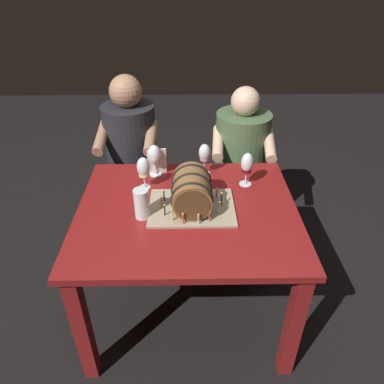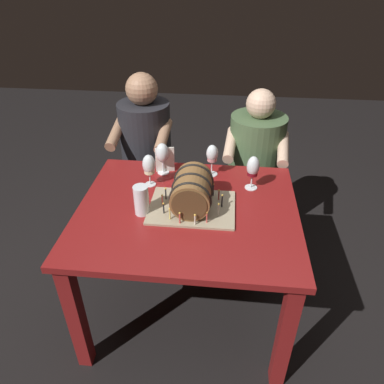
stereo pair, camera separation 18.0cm
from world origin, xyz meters
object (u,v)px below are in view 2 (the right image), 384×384
(wine_glass_empty, at_px, (162,153))
(person_seated_right, at_px, (254,171))
(wine_glass_red, at_px, (253,168))
(wine_glass_rose, at_px, (212,155))
(beer_pint, at_px, (142,201))
(barrel_cake, at_px, (192,193))
(dining_table, at_px, (188,227))
(menu_card, at_px, (165,160))
(wine_glass_white, at_px, (149,166))
(person_seated_left, at_px, (147,162))

(wine_glass_empty, relative_size, person_seated_right, 0.17)
(wine_glass_red, xyz_separation_m, wine_glass_rose, (-0.23, 0.12, 0.00))
(beer_pint, bearing_deg, barrel_cake, 14.63)
(dining_table, xyz_separation_m, wine_glass_rose, (0.10, 0.36, 0.25))
(dining_table, distance_m, menu_card, 0.45)
(dining_table, height_order, menu_card, menu_card)
(dining_table, bearing_deg, wine_glass_white, 138.35)
(barrel_cake, bearing_deg, menu_card, 119.06)
(wine_glass_empty, bearing_deg, person_seated_left, 114.65)
(dining_table, relative_size, barrel_cake, 2.58)
(beer_pint, bearing_deg, person_seated_left, 101.07)
(barrel_cake, relative_size, wine_glass_red, 2.23)
(wine_glass_rose, distance_m, beer_pint, 0.53)
(wine_glass_empty, bearing_deg, wine_glass_rose, 2.10)
(wine_glass_empty, relative_size, person_seated_left, 0.16)
(barrel_cake, relative_size, wine_glass_rose, 2.29)
(person_seated_left, relative_size, person_seated_right, 1.07)
(person_seated_left, bearing_deg, wine_glass_red, -37.72)
(barrel_cake, bearing_deg, person_seated_left, 117.69)
(wine_glass_red, bearing_deg, person_seated_left, 142.28)
(dining_table, bearing_deg, beer_pint, -165.56)
(barrel_cake, height_order, person_seated_right, person_seated_right)
(barrel_cake, xyz_separation_m, wine_glass_red, (0.31, 0.23, 0.03))
(wine_glass_white, bearing_deg, wine_glass_rose, 23.81)
(wine_glass_rose, bearing_deg, beer_pint, -128.00)
(wine_glass_white, xyz_separation_m, beer_pint, (0.01, -0.26, -0.05))
(dining_table, bearing_deg, menu_card, 115.69)
(wine_glass_rose, xyz_separation_m, menu_card, (-0.28, 0.00, -0.05))
(wine_glass_red, distance_m, person_seated_right, 0.65)
(beer_pint, relative_size, person_seated_left, 0.13)
(dining_table, xyz_separation_m, person_seated_left, (-0.38, 0.78, -0.06))
(dining_table, height_order, wine_glass_red, wine_glass_red)
(wine_glass_empty, bearing_deg, wine_glass_red, -12.48)
(person_seated_left, bearing_deg, wine_glass_white, -75.30)
(wine_glass_red, distance_m, wine_glass_rose, 0.26)
(barrel_cake, distance_m, beer_pint, 0.25)
(wine_glass_rose, distance_m, person_seated_right, 0.61)
(menu_card, xyz_separation_m, person_seated_left, (-0.21, 0.42, -0.26))
(wine_glass_red, distance_m, wine_glass_white, 0.56)
(wine_glass_red, bearing_deg, wine_glass_white, -177.52)
(wine_glass_empty, relative_size, beer_pint, 1.23)
(dining_table, distance_m, wine_glass_red, 0.47)
(wine_glass_empty, xyz_separation_m, person_seated_left, (-0.20, 0.44, -0.31))
(wine_glass_rose, bearing_deg, dining_table, -106.01)
(wine_glass_white, relative_size, person_seated_right, 0.17)
(wine_glass_red, distance_m, beer_pint, 0.62)
(wine_glass_white, bearing_deg, menu_card, 68.35)
(dining_table, distance_m, wine_glass_white, 0.39)
(wine_glass_red, height_order, person_seated_right, person_seated_right)
(dining_table, distance_m, person_seated_left, 0.88)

